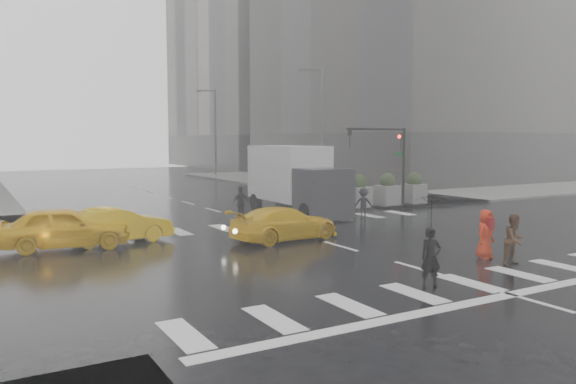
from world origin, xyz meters
TOP-DOWN VIEW (x-y plane):
  - ground at (0.00, 0.00)m, footprint 120.00×120.00m
  - sidewalk_ne at (19.50, 17.50)m, footprint 35.00×35.00m
  - building_ne_far at (29.00, 56.00)m, footprint 26.05×26.05m
  - road_markings at (0.00, 0.00)m, footprint 18.00×48.00m
  - traffic_signal_pole at (9.01, 8.01)m, footprint 4.45×0.42m
  - street_lamp_near at (10.87, 18.00)m, footprint 2.15×0.22m
  - street_lamp_far at (10.87, 38.00)m, footprint 2.15×0.22m
  - planter_west at (7.00, 8.20)m, footprint 1.10×1.10m
  - planter_mid at (9.00, 8.20)m, footprint 1.10×1.10m
  - planter_east at (11.00, 8.20)m, footprint 1.10×1.10m
  - pedestrian_black at (-1.25, -5.80)m, footprint 1.19×1.20m
  - pedestrian_brown at (2.81, -5.16)m, footprint 0.80×0.65m
  - pedestrian_orange at (2.87, -4.00)m, footprint 0.87×0.66m
  - pedestrian_far_a at (-0.18, 8.05)m, footprint 0.99×0.68m
  - pedestrian_far_b at (5.03, 5.21)m, footprint 1.08×1.03m
  - taxi_front at (-8.67, 4.49)m, footprint 4.62×2.39m
  - taxi_mid at (-6.83, 4.71)m, footprint 4.20×1.91m
  - taxi_rear at (-1.12, 2.10)m, footprint 4.06×2.22m
  - box_truck at (3.00, 8.06)m, footprint 2.47×6.60m

SIDE VIEW (x-z plane):
  - ground at x=0.00m, z-range 0.00..0.00m
  - road_markings at x=0.00m, z-range 0.00..0.01m
  - sidewalk_ne at x=19.50m, z-range 0.00..0.15m
  - taxi_rear at x=-1.12m, z-range 0.00..1.28m
  - taxi_mid at x=-6.83m, z-range 0.00..1.34m
  - pedestrian_far_b at x=5.03m, z-range 0.00..1.49m
  - taxi_front at x=-8.67m, z-range 0.00..1.50m
  - pedestrian_brown at x=2.81m, z-range 0.00..1.57m
  - pedestrian_far_a at x=-0.18m, z-range 0.00..1.58m
  - pedestrian_orange at x=2.87m, z-range 0.01..1.61m
  - planter_west at x=7.00m, z-range 0.08..1.88m
  - planter_mid at x=9.00m, z-range 0.08..1.88m
  - planter_east at x=11.00m, z-range 0.08..1.88m
  - pedestrian_black at x=-1.25m, z-range 0.42..2.85m
  - box_truck at x=3.00m, z-range 0.12..3.62m
  - traffic_signal_pole at x=9.01m, z-range 0.97..5.47m
  - street_lamp_near at x=10.87m, z-range 0.45..9.45m
  - street_lamp_far at x=10.87m, z-range 0.45..9.45m
  - building_ne_far at x=29.00m, z-range -1.73..34.27m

